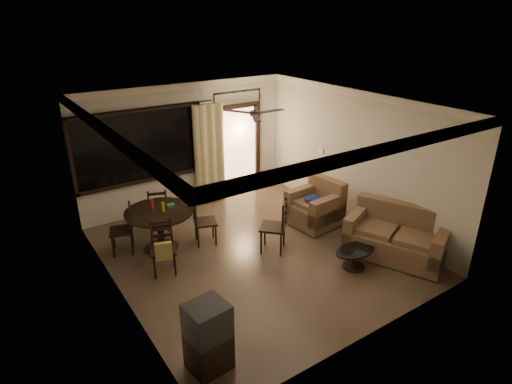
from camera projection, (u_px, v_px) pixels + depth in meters
ground at (255, 252)px, 8.08m from camera, size 5.50×5.50×0.00m
room_shell at (232, 133)px, 9.03m from camera, size 5.50×6.70×5.50m
dining_table at (160, 219)px, 7.98m from camera, size 1.27×1.27×1.01m
dining_chair_west at (123, 238)px, 7.99m from camera, size 0.53×0.53×0.95m
dining_chair_east at (205, 230)px, 8.31m from camera, size 0.53×0.53×0.95m
dining_chair_south at (164, 257)px, 7.34m from camera, size 0.53×0.57×0.95m
dining_chair_north at (159, 217)px, 8.81m from camera, size 0.53×0.53×0.95m
tv_cabinet at (208, 337)px, 5.31m from camera, size 0.55×0.50×0.95m
sofa at (397, 237)px, 7.85m from camera, size 1.53×1.95×0.92m
armchair at (317, 207)px, 9.03m from camera, size 1.01×1.01×0.94m
coffee_table at (355, 255)px, 7.52m from camera, size 0.82×0.49×0.36m
side_chair at (273, 236)px, 8.03m from camera, size 0.65×0.65×1.03m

